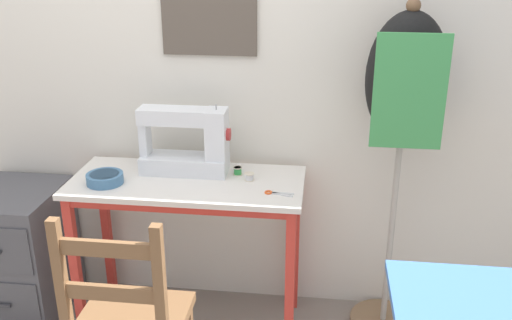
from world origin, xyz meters
name	(u,v)px	position (x,y,z in m)	size (l,w,h in m)	color
wall_back	(197,54)	(0.00, 0.53, 1.28)	(10.00, 0.07, 2.55)	silver
sewing_table	(187,204)	(0.00, 0.22, 0.65)	(1.05, 0.46, 0.76)	silver
sewing_machine	(189,143)	(0.00, 0.32, 0.91)	(0.41, 0.15, 0.33)	white
fabric_bowl	(105,178)	(-0.35, 0.15, 0.79)	(0.16, 0.16, 0.05)	teal
scissors	(274,193)	(0.40, 0.13, 0.77)	(0.13, 0.05, 0.01)	silver
thread_spool_near_machine	(238,171)	(0.22, 0.32, 0.78)	(0.04, 0.04, 0.04)	green
thread_spool_mid_table	(249,177)	(0.28, 0.26, 0.78)	(0.04, 0.04, 0.03)	silver
filing_cabinet	(23,251)	(-0.86, 0.25, 0.32)	(0.40, 0.49, 0.65)	#4C4C51
dress_form	(405,98)	(0.93, 0.33, 1.15)	(0.34, 0.32, 1.56)	#846647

